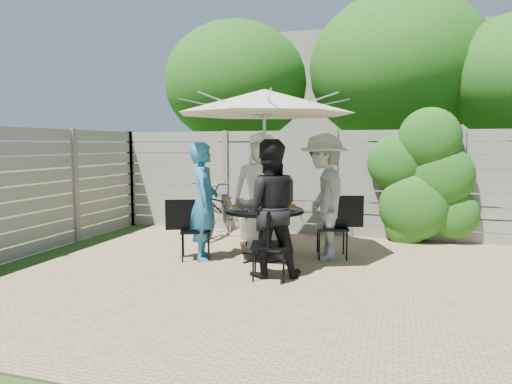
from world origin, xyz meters
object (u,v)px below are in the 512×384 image
(umbrella, at_px, (264,102))
(glass_front, at_px, (273,206))
(glass_right, at_px, (282,203))
(chair_front, at_px, (269,259))
(person_back, at_px, (261,190))
(syrup_jug, at_px, (260,203))
(person_left, at_px, (204,202))
(plate_front, at_px, (266,211))
(coffee_cup, at_px, (270,203))
(patio_table, at_px, (264,224))
(chair_right, at_px, (333,240))
(plate_extra, at_px, (279,210))
(plate_back, at_px, (263,204))
(chair_left, at_px, (195,242))
(bicycle, at_px, (219,207))
(person_right, at_px, (324,197))
(glass_left, at_px, (246,205))
(chair_back, at_px, (261,226))
(plate_right, at_px, (290,207))
(person_front, at_px, (268,209))
(glass_back, at_px, (256,202))

(umbrella, bearing_deg, glass_front, -48.61)
(glass_right, bearing_deg, chair_front, -84.33)
(person_back, height_order, syrup_jug, person_back)
(umbrella, distance_m, person_back, 1.52)
(person_left, height_order, plate_front, person_left)
(glass_right, distance_m, coffee_cup, 0.20)
(patio_table, relative_size, syrup_jug, 8.64)
(chair_front, distance_m, coffee_cup, 1.30)
(patio_table, relative_size, coffee_cup, 11.52)
(umbrella, xyz_separation_m, glass_front, (0.19, -0.21, -1.39))
(chair_right, xyz_separation_m, plate_front, (-0.79, -0.66, 0.47))
(chair_front, bearing_deg, umbrella, 6.19)
(plate_extra, height_order, glass_right, glass_right)
(plate_back, bearing_deg, chair_right, -1.15)
(chair_left, bearing_deg, bicycle, 76.70)
(umbrella, height_order, glass_right, umbrella)
(chair_left, xyz_separation_m, person_right, (1.69, 0.60, 0.62))
(glass_left, bearing_deg, chair_left, -168.98)
(chair_back, relative_size, person_left, 0.61)
(chair_back, bearing_deg, plate_right, 27.49)
(chair_right, relative_size, plate_back, 3.44)
(person_front, height_order, glass_left, person_front)
(coffee_cup, bearing_deg, person_left, -147.30)
(person_left, bearing_deg, chair_left, 90.50)
(chair_front, relative_size, person_right, 0.48)
(umbrella, bearing_deg, plate_extra, -39.64)
(chair_left, bearing_deg, person_right, -4.61)
(syrup_jug, bearing_deg, chair_front, -67.31)
(plate_back, xyz_separation_m, syrup_jug, (0.05, -0.31, 0.06))
(person_right, relative_size, glass_right, 12.53)
(coffee_cup, bearing_deg, chair_right, 5.02)
(umbrella, relative_size, plate_front, 11.84)
(plate_right, distance_m, glass_left, 0.63)
(person_back, distance_m, syrup_jug, 0.79)
(chair_left, height_order, glass_back, same)
(person_right, bearing_deg, patio_table, -90.00)
(plate_back, relative_size, bicycle, 0.14)
(plate_extra, bearing_deg, plate_back, 124.65)
(person_front, bearing_deg, glass_left, -70.30)
(umbrella, relative_size, glass_left, 21.98)
(chair_right, relative_size, bicycle, 0.48)
(person_right, height_order, bicycle, person_right)
(person_front, xyz_separation_m, glass_left, (-0.49, 0.60, -0.05))
(umbrella, bearing_deg, chair_left, -160.54)
(umbrella, relative_size, chair_left, 3.62)
(person_right, distance_m, glass_left, 1.10)
(syrup_jug, distance_m, bicycle, 1.89)
(glass_back, bearing_deg, plate_front, -61.00)
(patio_table, bearing_deg, person_front, -70.61)
(plate_extra, bearing_deg, umbrella, 140.36)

